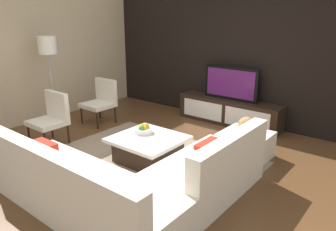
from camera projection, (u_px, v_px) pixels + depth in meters
ground_plane at (149, 165)px, 4.74m from camera, size 14.00×14.00×0.00m
feature_wall_back at (240, 52)px, 6.32m from camera, size 6.40×0.12×2.80m
side_wall_left at (33, 51)px, 6.37m from camera, size 0.12×5.20×2.80m
area_rug at (144, 163)px, 4.80m from camera, size 3.02×2.41×0.01m
media_console at (229, 111)px, 6.45m from camera, size 2.11×0.46×0.50m
television at (231, 83)px, 6.27m from camera, size 1.12×0.06×0.64m
sectional_couch at (133, 182)px, 3.70m from camera, size 2.49×2.42×0.81m
coffee_table at (148, 148)px, 4.81m from camera, size 0.98×0.93×0.38m
accent_chair_near at (52, 115)px, 5.42m from camera, size 0.57×0.51×0.87m
floor_lamp at (48, 51)px, 5.96m from camera, size 0.33×0.33×1.72m
ottoman at (245, 145)px, 4.93m from camera, size 0.70×0.70×0.40m
fruit_bowl at (143, 129)px, 4.92m from camera, size 0.28×0.28×0.14m
accent_chair_far at (101, 99)px, 6.47m from camera, size 0.56×0.54×0.87m
decorative_ball at (247, 125)px, 4.83m from camera, size 0.25×0.25×0.25m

